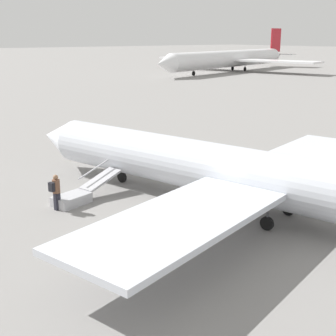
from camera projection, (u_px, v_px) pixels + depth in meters
name	position (u px, v px, depth m)	size (l,w,h in m)	color
ground_plane	(234.00, 211.00, 22.16)	(600.00, 600.00, 0.00)	gray
airplane_main	(253.00, 176.00, 21.11)	(28.04, 21.61, 6.41)	silver
airplane_taxiing_distant	(232.00, 59.00, 106.88)	(40.27, 51.47, 9.77)	white
boarding_stairs	(78.00, 195.00, 23.22)	(1.98, 4.14, 1.63)	#B2B2B7
passenger	(56.00, 190.00, 22.03)	(0.40, 0.56, 1.74)	#23232D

